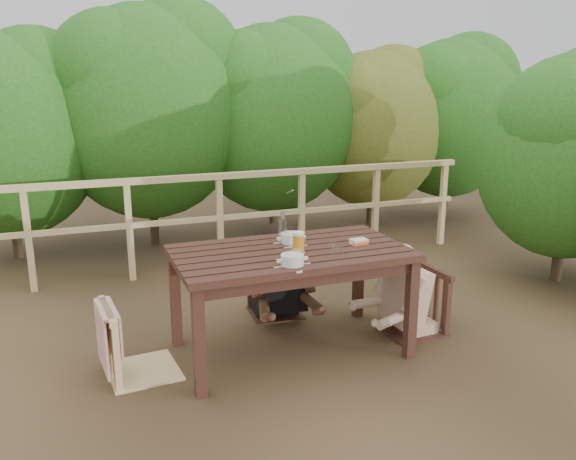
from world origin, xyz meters
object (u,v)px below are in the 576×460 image
object	(u,v)px
chair_right	(413,275)
soup_near	(292,261)
diner_right	(417,258)
bottle	(283,228)
woman	(274,241)
bread_roll	(297,253)
soup_far	(291,239)
tumbler	(336,250)
beer_glass	(299,243)
chair_far	(275,267)
chair_left	(139,306)
butter_tub	(359,243)
table	(290,302)

from	to	relation	value
chair_right	soup_near	size ratio (longest dim) A/B	3.68
diner_right	bottle	xyz separation A→B (m)	(-1.03, 0.20, 0.29)
woman	bottle	distance (m)	0.59
diner_right	bread_roll	xyz separation A→B (m)	(-1.05, -0.14, 0.20)
soup_near	chair_right	bearing A→B (deg)	15.60
diner_right	soup_far	distance (m)	1.01
chair_right	soup_near	bearing A→B (deg)	-77.01
woman	bottle	bearing A→B (deg)	81.80
soup_near	tumbler	xyz separation A→B (m)	(0.38, 0.13, -0.00)
soup_near	beer_glass	xyz separation A→B (m)	(0.14, 0.25, 0.04)
soup_far	tumbler	world-z (taller)	soup_far
chair_far	beer_glass	size ratio (longest dim) A/B	5.29
woman	chair_far	bearing A→B (deg)	94.40
soup_far	tumbler	xyz separation A→B (m)	(0.20, -0.36, -0.01)
beer_glass	soup_far	bearing A→B (deg)	80.80
chair_left	bread_roll	distance (m)	1.10
woman	bread_roll	world-z (taller)	woman
soup_near	diner_right	bearing A→B (deg)	15.21
diner_right	bread_roll	world-z (taller)	diner_right
soup_far	bread_roll	size ratio (longest dim) A/B	2.24
chair_left	bottle	bearing A→B (deg)	-87.75
chair_left	butter_tub	bearing A→B (deg)	-98.41
beer_glass	woman	bearing A→B (deg)	82.99
table	beer_glass	xyz separation A→B (m)	(0.03, -0.07, 0.46)
table	diner_right	xyz separation A→B (m)	(1.04, -0.01, 0.22)
diner_right	soup_far	bearing A→B (deg)	76.90
bottle	bread_roll	bearing A→B (deg)	-93.93
table	beer_glass	bearing A→B (deg)	-66.97
chair_left	chair_right	xyz separation A→B (m)	(2.06, -0.06, -0.01)
chair_far	bottle	world-z (taller)	bottle
table	tumbler	world-z (taller)	tumbler
soup_far	chair_left	bearing A→B (deg)	-174.12
bread_roll	beer_glass	xyz separation A→B (m)	(0.04, 0.08, 0.05)
chair_left	butter_tub	world-z (taller)	chair_left
diner_right	butter_tub	bearing A→B (deg)	90.94
table	bread_roll	size ratio (longest dim) A/B	14.10
woman	beer_glass	world-z (taller)	woman
chair_far	diner_right	xyz separation A→B (m)	(0.91, -0.70, 0.17)
chair_left	bread_roll	xyz separation A→B (m)	(1.04, -0.20, 0.31)
chair_far	chair_right	size ratio (longest dim) A/B	0.90
soup_near	butter_tub	world-z (taller)	soup_near
soup_far	butter_tub	world-z (taller)	soup_far
woman	tumbler	world-z (taller)	woman
chair_left	butter_tub	size ratio (longest dim) A/B	7.81
chair_far	butter_tub	size ratio (longest dim) A/B	6.87
table	woman	bearing A→B (deg)	79.83
table	chair_far	size ratio (longest dim) A/B	1.95
table	woman	size ratio (longest dim) A/B	1.29
soup_far	table	bearing A→B (deg)	-112.51
woman	soup_near	distance (m)	1.07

